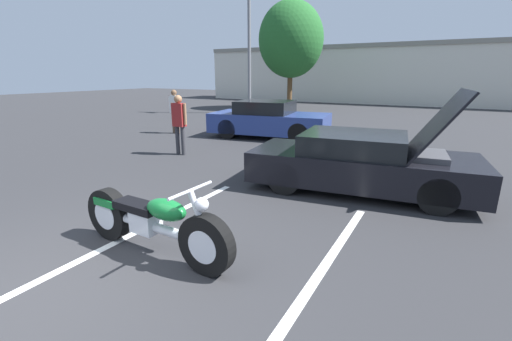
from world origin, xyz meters
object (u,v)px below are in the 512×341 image
Objects in this scene: show_car_hood_open at (362,163)px; parked_car_left_row at (269,120)px; spectator_near_motorcycle at (175,108)px; light_pole at (250,36)px; tree_background at (291,40)px; motorcycle at (153,223)px; spectator_by_show_car at (179,120)px.

parked_car_left_row is (-4.28, 4.42, 0.06)m from show_car_hood_open.
show_car_hood_open reaches higher than spectator_near_motorcycle.
tree_background is (0.82, 3.68, 0.08)m from light_pole.
tree_background is 11.55m from spectator_near_motorcycle.
light_pole is 3.15× the size of motorcycle.
spectator_by_show_car is at bearing -78.97° from tree_background.
spectator_near_motorcycle is (0.91, -7.38, -3.24)m from light_pole.
motorcycle is (6.97, -14.59, -3.79)m from light_pole.
light_pole reaches higher than spectator_by_show_car.
tree_background is 16.90m from show_car_hood_open.
parked_car_left_row is 3.67m from spectator_near_motorcycle.
tree_background is at bearing 77.39° from light_pole.
tree_background is 2.73× the size of motorcycle.
show_car_hood_open is at bearing -7.72° from spectator_by_show_car.
motorcycle is (6.15, -18.27, -3.87)m from tree_background.
parked_car_left_row is (-2.55, 8.21, 0.20)m from motorcycle.
parked_car_left_row is (4.42, -6.39, -3.59)m from light_pole.
show_car_hood_open reaches higher than spectator_by_show_car.
light_pole reaches higher than motorcycle.
spectator_by_show_car is at bearing -70.85° from light_pole.
tree_background reaches higher than show_car_hood_open.
tree_background reaches higher than spectator_near_motorcycle.
spectator_by_show_car is (2.60, -2.72, 0.01)m from spectator_near_motorcycle.
spectator_by_show_car reaches higher than spectator_near_motorcycle.
motorcycle is 0.56× the size of show_car_hood_open.
parked_car_left_row is 2.65× the size of spectator_near_motorcycle.
motorcycle is at bearing -121.15° from show_car_hood_open.
tree_background is 1.52× the size of show_car_hood_open.
light_pole is 8.56m from parked_car_left_row.
tree_background reaches higher than spectator_by_show_car.
motorcycle is at bearing -80.90° from parked_car_left_row.
spectator_by_show_car is (-5.19, 0.70, 0.42)m from show_car_hood_open.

